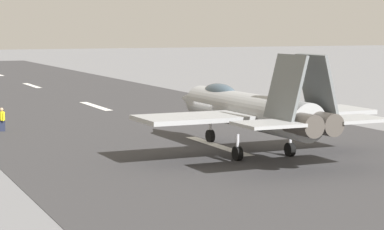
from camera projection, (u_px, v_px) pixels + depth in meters
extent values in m
plane|color=slate|center=(213.00, 145.00, 46.41)|extent=(400.00, 400.00, 0.00)
cube|color=#373638|center=(213.00, 144.00, 46.41)|extent=(240.00, 26.00, 0.02)
cube|color=white|center=(218.00, 146.00, 45.83)|extent=(8.00, 0.70, 0.00)
cube|color=white|center=(95.00, 106.00, 68.64)|extent=(8.00, 0.70, 0.00)
cube|color=white|center=(32.00, 85.00, 92.65)|extent=(8.00, 0.70, 0.00)
cylinder|color=#989B9D|center=(248.00, 111.00, 42.88)|extent=(12.27, 2.22, 1.94)
cone|color=#989B9D|center=(191.00, 99.00, 49.67)|extent=(2.86, 1.72, 1.65)
ellipsoid|color=#3F5160|center=(220.00, 93.00, 45.91)|extent=(3.62, 1.18, 1.10)
cylinder|color=#47423D|center=(302.00, 124.00, 36.99)|extent=(2.22, 1.15, 1.10)
cylinder|color=#47423D|center=(321.00, 123.00, 37.44)|extent=(2.22, 1.15, 1.10)
cube|color=#989B9D|center=(193.00, 118.00, 40.40)|extent=(3.53, 5.76, 0.24)
cube|color=#989B9D|center=(317.00, 111.00, 43.57)|extent=(3.53, 5.76, 0.24)
cube|color=#989B9D|center=(268.00, 124.00, 36.20)|extent=(2.46, 2.85, 0.16)
cube|color=#989B9D|center=(353.00, 119.00, 38.20)|extent=(2.46, 2.85, 0.16)
cube|color=slate|center=(286.00, 87.00, 37.50)|extent=(2.62, 1.00, 3.14)
cube|color=slate|center=(317.00, 86.00, 38.25)|extent=(2.62, 1.00, 3.14)
cylinder|color=silver|center=(210.00, 131.00, 47.31)|extent=(0.18, 0.18, 1.40)
cylinder|color=black|center=(210.00, 136.00, 47.34)|extent=(0.77, 0.32, 0.76)
cylinder|color=silver|center=(238.00, 147.00, 40.77)|extent=(0.18, 0.18, 1.40)
cylinder|color=black|center=(237.00, 153.00, 40.81)|extent=(0.77, 0.32, 0.76)
cylinder|color=silver|center=(290.00, 144.00, 42.11)|extent=(0.18, 0.18, 1.40)
cylinder|color=black|center=(290.00, 149.00, 42.14)|extent=(0.77, 0.32, 0.76)
cube|color=#1E2338|center=(2.00, 125.00, 52.18)|extent=(0.24, 0.36, 0.84)
cube|color=yellow|center=(2.00, 116.00, 52.11)|extent=(0.47, 0.32, 0.57)
sphere|color=tan|center=(2.00, 109.00, 52.06)|extent=(0.22, 0.22, 0.22)
cylinder|color=yellow|center=(3.00, 117.00, 51.85)|extent=(0.10, 0.10, 0.54)
cylinder|color=yellow|center=(1.00, 116.00, 52.37)|extent=(0.10, 0.10, 0.54)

